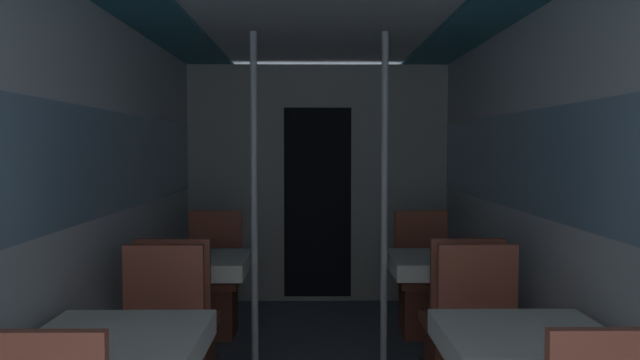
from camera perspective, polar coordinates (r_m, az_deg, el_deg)
wall_left at (r=3.70m, az=-19.84°, el=-2.03°), size 0.05×6.74×2.26m
wall_right at (r=3.72m, az=19.81°, el=-1.99°), size 0.05×6.74×2.26m
bulkhead_far at (r=5.98m, az=-0.22°, el=-0.37°), size 2.47×0.09×2.26m
dining_table_left_0 at (r=2.76m, az=-17.93°, el=-14.79°), size 0.69×0.69×0.73m
dining_table_left_1 at (r=4.41m, az=-11.08°, el=-7.98°), size 0.69×0.69×0.73m
chair_left_near_1 at (r=3.92m, az=-12.69°, el=-14.68°), size 0.42×0.42×0.96m
chair_left_far_1 at (r=5.07m, az=-9.78°, el=-10.58°), size 0.42×0.42×0.96m
support_pole_left_1 at (r=4.29m, az=-6.04°, el=-1.64°), size 0.05×0.05×2.26m
dining_table_right_0 at (r=2.78m, az=18.38°, el=-14.64°), size 0.69×0.69×0.73m
dining_table_right_1 at (r=4.42m, az=10.92°, el=-7.94°), size 0.69×0.69×0.73m
chair_right_near_1 at (r=3.94m, az=12.68°, el=-14.60°), size 0.42×0.42×0.96m
chair_right_far_1 at (r=5.08m, az=9.49°, el=-10.54°), size 0.42×0.42×0.96m
support_pole_right_1 at (r=4.30m, az=5.90°, el=-1.63°), size 0.05×0.05×2.26m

